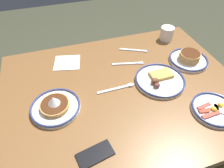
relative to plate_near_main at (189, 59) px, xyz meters
name	(u,v)px	position (x,y,z in m)	size (l,w,h in m)	color
ground_plane	(120,153)	(0.45, 0.10, -0.75)	(6.00, 6.00, 0.00)	#373929
dining_table	(123,100)	(0.45, 0.10, -0.11)	(1.26, 0.97, 0.73)	brown
plate_near_main	(189,59)	(0.00, 0.00, 0.00)	(0.23, 0.23, 0.06)	white
plate_center_pancakes	(214,109)	(0.10, 0.37, -0.01)	(0.21, 0.21, 0.04)	white
plate_far_companion	(55,106)	(0.81, 0.13, 0.00)	(0.24, 0.24, 0.08)	silver
plate_far_side	(160,80)	(0.25, 0.11, -0.01)	(0.27, 0.27, 0.05)	silver
coffee_mug	(167,33)	(0.01, -0.27, 0.02)	(0.09, 0.11, 0.09)	white
cell_phone	(95,154)	(0.68, 0.41, -0.02)	(0.14, 0.07, 0.01)	black
paper_napkin	(67,63)	(0.70, -0.21, -0.02)	(0.15, 0.14, 0.00)	white
fork_near	(128,64)	(0.36, -0.09, -0.02)	(0.19, 0.06, 0.01)	silver
fork_far	(133,50)	(0.27, -0.21, -0.02)	(0.17, 0.09, 0.01)	silver
tea_spoon	(121,87)	(0.46, 0.09, -0.02)	(0.20, 0.03, 0.01)	silver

